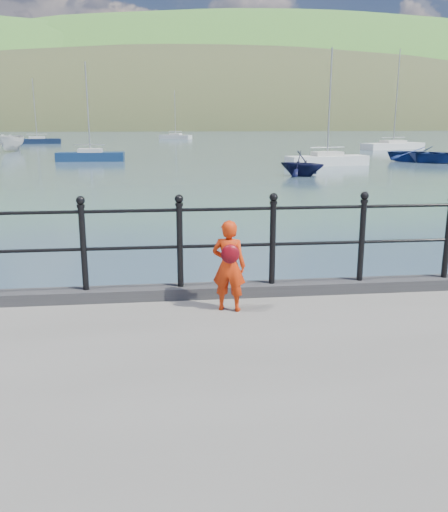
{
  "coord_description": "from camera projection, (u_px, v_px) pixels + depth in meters",
  "views": [
    {
      "loc": [
        -0.82,
        -6.87,
        3.25
      ],
      "look_at": [
        -0.04,
        -0.2,
        1.55
      ],
      "focal_mm": 38.0,
      "sensor_mm": 36.0,
      "label": 1
    }
  ],
  "objects": [
    {
      "name": "sailboat_port",
      "position": [
        91.0,
        157.0,
        43.46
      ],
      "size": [
        5.33,
        1.81,
        7.78
      ],
      "rotation": [
        0.0,
        0.0,
        -0.02
      ],
      "color": "navy",
      "rests_on": "ground"
    },
    {
      "name": "sailboat_deep",
      "position": [
        176.0,
        137.0,
        92.09
      ],
      "size": [
        5.62,
        3.97,
        8.2
      ],
      "rotation": [
        0.0,
        0.0,
        -0.48
      ],
      "color": "silver",
      "rests_on": "ground"
    },
    {
      "name": "railing",
      "position": [
        227.0,
        234.0,
        6.91
      ],
      "size": [
        18.11,
        0.11,
        1.2
      ],
      "color": "black",
      "rests_on": "kerb"
    },
    {
      "name": "launch_navy",
      "position": [
        302.0,
        164.0,
        31.8
      ],
      "size": [
        3.7,
        3.67,
        1.48
      ],
      "primitive_type": "imported",
      "rotation": [
        0.0,
        0.0,
        0.83
      ],
      "color": "black",
      "rests_on": "ground"
    },
    {
      "name": "sailboat_far",
      "position": [
        393.0,
        146.0,
        60.79
      ],
      "size": [
        7.99,
        4.75,
        10.87
      ],
      "rotation": [
        0.0,
        0.0,
        0.37
      ],
      "color": "silver",
      "rests_on": "ground"
    },
    {
      "name": "ground",
      "position": [
        225.0,
        361.0,
        7.51
      ],
      "size": [
        600.0,
        600.0,
        0.0
      ],
      "primitive_type": "plane",
      "color": "#2D4251",
      "rests_on": "ground"
    },
    {
      "name": "launch_blue",
      "position": [
        427.0,
        154.0,
        42.29
      ],
      "size": [
        7.01,
        7.2,
        1.22
      ],
      "primitive_type": "imported",
      "rotation": [
        0.0,
        0.0,
        0.7
      ],
      "color": "navy",
      "rests_on": "ground"
    },
    {
      "name": "child",
      "position": [
        229.0,
        265.0,
        6.44
      ],
      "size": [
        0.47,
        0.38,
        1.11
      ],
      "rotation": [
        0.0,
        0.0,
        2.81
      ],
      "color": "red",
      "rests_on": "quay"
    },
    {
      "name": "kerb",
      "position": [
        227.0,
        290.0,
        7.1
      ],
      "size": [
        60.0,
        0.3,
        0.15
      ],
      "primitive_type": "cube",
      "color": "#28282B",
      "rests_on": "quay"
    },
    {
      "name": "launch_white",
      "position": [
        11.0,
        143.0,
        56.13
      ],
      "size": [
        2.56,
        4.92,
        1.81
      ],
      "primitive_type": "imported",
      "rotation": [
        0.0,
        0.0,
        -0.18
      ],
      "color": "silver",
      "rests_on": "ground"
    },
    {
      "name": "far_shore",
      "position": [
        246.0,
        178.0,
        247.91
      ],
      "size": [
        830.0,
        200.0,
        156.0
      ],
      "color": "#333A21",
      "rests_on": "ground"
    },
    {
      "name": "sailboat_left",
      "position": [
        37.0,
        141.0,
        74.6
      ],
      "size": [
        6.47,
        3.09,
        8.82
      ],
      "rotation": [
        0.0,
        0.0,
        0.19
      ],
      "color": "black",
      "rests_on": "ground"
    },
    {
      "name": "sailboat_near",
      "position": [
        327.0,
        161.0,
        39.23
      ],
      "size": [
        6.2,
        2.74,
        8.28
      ],
      "rotation": [
        0.0,
        0.0,
        0.19
      ],
      "color": "white",
      "rests_on": "ground"
    }
  ]
}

